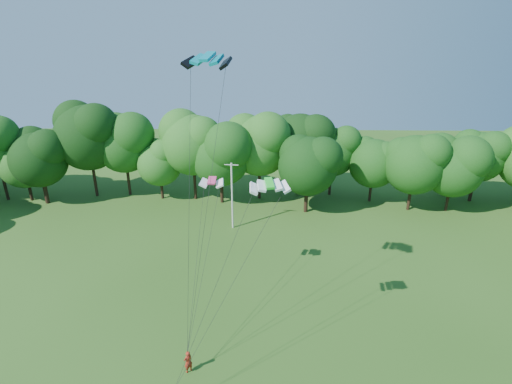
{
  "coord_description": "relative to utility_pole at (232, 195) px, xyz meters",
  "views": [
    {
      "loc": [
        2.42,
        -15.63,
        22.01
      ],
      "look_at": [
        1.76,
        13.0,
        10.5
      ],
      "focal_mm": 28.0,
      "sensor_mm": 36.0,
      "label": 1
    }
  ],
  "objects": [
    {
      "name": "kite_pink",
      "position": [
        -0.55,
        -12.36,
        6.42
      ],
      "size": [
        2.03,
        1.06,
        0.48
      ],
      "rotation": [
        0.0,
        0.0,
        -0.06
      ],
      "color": "#DB3C75",
      "rests_on": "ground"
    },
    {
      "name": "kite_teal",
      "position": [
        0.22,
        -17.34,
        16.39
      ],
      "size": [
        3.26,
        2.18,
        0.59
      ],
      "rotation": [
        0.0,
        0.0,
        -0.3
      ],
      "color": "#047E8F",
      "rests_on": "ground"
    },
    {
      "name": "tree_back_east",
      "position": [
        29.68,
        11.17,
        1.48
      ],
      "size": [
        6.27,
        6.27,
        9.12
      ],
      "color": "#3A2917",
      "rests_on": "ground"
    },
    {
      "name": "kite_green",
      "position": [
        4.1,
        -19.95,
        9.07
      ],
      "size": [
        2.62,
        1.52,
        0.45
      ],
      "rotation": [
        0.0,
        0.0,
        0.17
      ],
      "color": "#21DC2D",
      "rests_on": "ground"
    },
    {
      "name": "utility_pole",
      "position": [
        0.0,
        0.0,
        0.0
      ],
      "size": [
        1.63,
        0.29,
        8.18
      ],
      "rotation": [
        0.0,
        0.0,
        -0.13
      ],
      "color": "silver",
      "rests_on": "ground"
    },
    {
      "name": "tree_back_center",
      "position": [
        9.24,
        4.84,
        3.3
      ],
      "size": [
        8.26,
        8.26,
        12.02
      ],
      "color": "black",
      "rests_on": "ground"
    },
    {
      "name": "kite_flyer_left",
      "position": [
        -1.38,
        -22.11,
        -3.33
      ],
      "size": [
        0.76,
        0.74,
        1.75
      ],
      "primitive_type": "imported",
      "rotation": [
        0.0,
        0.0,
        3.87
      ],
      "color": "#AB2616",
      "rests_on": "ground"
    }
  ]
}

